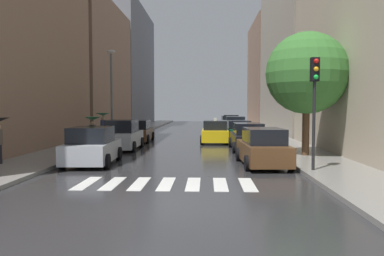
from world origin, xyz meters
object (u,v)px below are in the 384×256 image
object	(u,v)px
parked_car_right_second	(248,137)
taxi_midroad	(215,132)
parked_car_right_third	(238,131)
pedestrian_by_kerb	(92,125)
parked_car_right_fifth	(231,124)
parked_car_right_nearest	(263,148)
parked_car_right_sixth	(228,122)
parked_car_left_third	(138,131)
pedestrian_near_tree	(103,120)
parked_car_right_fourth	(235,127)
parked_car_left_second	(123,136)
lamp_post_left	(112,88)
street_tree_right	(307,73)
parked_car_left_nearest	(92,147)
traffic_light_right_corner	(315,88)

from	to	relation	value
parked_car_right_second	taxi_midroad	world-z (taller)	taxi_midroad
parked_car_right_second	parked_car_right_third	distance (m)	6.74
pedestrian_by_kerb	parked_car_right_fifth	bearing A→B (deg)	18.50
parked_car_right_nearest	parked_car_right_sixth	size ratio (longest dim) A/B	0.92
parked_car_left_third	pedestrian_near_tree	size ratio (longest dim) A/B	2.36
parked_car_right_fourth	pedestrian_by_kerb	bearing A→B (deg)	144.60
parked_car_left_second	lamp_post_left	xyz separation A→B (m)	(-1.80, 4.42, 3.11)
parked_car_right_third	pedestrian_near_tree	bearing A→B (deg)	101.26
parked_car_left_third	taxi_midroad	distance (m)	5.79
parked_car_right_fourth	street_tree_right	size ratio (longest dim) A/B	0.66
parked_car_right_nearest	lamp_post_left	distance (m)	14.32
street_tree_right	lamp_post_left	size ratio (longest dim) A/B	0.94
taxi_midroad	street_tree_right	bearing A→B (deg)	-150.05
taxi_midroad	lamp_post_left	xyz separation A→B (m)	(-7.50, -0.23, 3.19)
parked_car_left_nearest	parked_car_right_second	size ratio (longest dim) A/B	0.89
parked_car_right_sixth	taxi_midroad	size ratio (longest dim) A/B	1.08
parked_car_right_nearest	parked_car_right_fifth	world-z (taller)	parked_car_right_fifth
parked_car_left_nearest	pedestrian_near_tree	world-z (taller)	pedestrian_near_tree
parked_car_right_third	pedestrian_near_tree	size ratio (longest dim) A/B	2.27
parked_car_right_second	lamp_post_left	size ratio (longest dim) A/B	0.70
parked_car_right_nearest	pedestrian_by_kerb	distance (m)	10.86
parked_car_right_third	street_tree_right	bearing A→B (deg)	-166.67
parked_car_right_nearest	parked_car_right_fifth	bearing A→B (deg)	-3.06
pedestrian_near_tree	pedestrian_by_kerb	world-z (taller)	pedestrian_near_tree
parked_car_left_second	parked_car_right_fifth	xyz separation A→B (m)	(7.69, 17.94, -0.02)
parked_car_right_sixth	pedestrian_near_tree	world-z (taller)	pedestrian_near_tree
parked_car_right_fourth	traffic_light_right_corner	bearing A→B (deg)	-173.75
parked_car_right_third	parked_car_right_fifth	world-z (taller)	parked_car_right_fifth
parked_car_left_second	parked_car_right_second	size ratio (longest dim) A/B	0.89
parked_car_left_third	parked_car_right_second	xyz separation A→B (m)	(7.58, -5.36, 0.01)
parked_car_right_second	pedestrian_by_kerb	bearing A→B (deg)	91.94
parked_car_left_nearest	parked_car_right_fifth	size ratio (longest dim) A/B	0.98
parked_car_right_fifth	taxi_midroad	bearing A→B (deg)	174.12
parked_car_right_nearest	parked_car_right_second	world-z (taller)	parked_car_right_nearest
parked_car_right_nearest	parked_car_right_fifth	distance (m)	23.88
parked_car_left_third	traffic_light_right_corner	xyz separation A→B (m)	(9.24, -13.25, 2.52)
parked_car_right_third	parked_car_right_sixth	world-z (taller)	parked_car_right_sixth
parked_car_right_fourth	pedestrian_by_kerb	xyz separation A→B (m)	(-9.44, -12.37, 0.71)
parked_car_left_third	lamp_post_left	distance (m)	3.76
parked_car_right_third	parked_car_right_fourth	size ratio (longest dim) A/B	1.12
parked_car_right_fifth	taxi_midroad	xyz separation A→B (m)	(-1.99, -13.28, -0.05)
parked_car_left_nearest	parked_car_right_fifth	xyz separation A→B (m)	(7.74, 23.79, 0.03)
parked_car_right_second	parked_car_right_sixth	size ratio (longest dim) A/B	0.98
parked_car_right_second	taxi_midroad	xyz separation A→B (m)	(-1.84, 4.65, -0.00)
parked_car_left_third	parked_car_right_sixth	world-z (taller)	parked_car_left_third
traffic_light_right_corner	lamp_post_left	world-z (taller)	lamp_post_left
lamp_post_left	pedestrian_by_kerb	bearing A→B (deg)	-89.23
parked_car_left_third	parked_car_right_nearest	xyz separation A→B (m)	(7.60, -11.31, 0.01)
parked_car_right_sixth	traffic_light_right_corner	size ratio (longest dim) A/B	1.10
parked_car_right_third	parked_car_right_fourth	xyz separation A→B (m)	(0.17, 5.24, 0.07)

